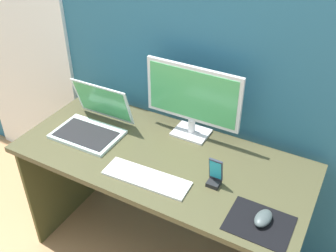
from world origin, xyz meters
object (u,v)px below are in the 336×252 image
object	(u,v)px
monitor	(193,99)
mouse	(263,218)
keyboard_external	(146,178)
phone_in_dock	(215,176)
laptop	(92,123)

from	to	relation	value
monitor	mouse	xyz separation A→B (m)	(0.50, -0.40, -0.19)
keyboard_external	mouse	size ratio (longest dim) A/B	3.95
keyboard_external	phone_in_dock	world-z (taller)	phone_in_dock
phone_in_dock	laptop	bearing A→B (deg)	174.52
laptop	mouse	xyz separation A→B (m)	(0.96, -0.17, -0.03)
laptop	phone_in_dock	distance (m)	0.71
monitor	mouse	bearing A→B (deg)	-38.16
laptop	keyboard_external	xyz separation A→B (m)	(0.43, -0.18, -0.04)
laptop	keyboard_external	distance (m)	0.47
monitor	phone_in_dock	distance (m)	0.42
laptop	keyboard_external	world-z (taller)	laptop
laptop	mouse	bearing A→B (deg)	-10.27
mouse	monitor	bearing A→B (deg)	150.23
phone_in_dock	monitor	bearing A→B (deg)	131.20
keyboard_external	laptop	bearing A→B (deg)	154.58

